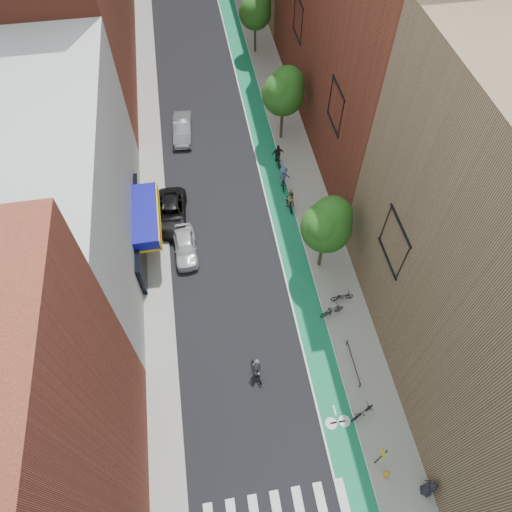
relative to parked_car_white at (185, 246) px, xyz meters
name	(u,v)px	position (x,y,z in m)	size (l,w,h in m)	color
ground	(268,417)	(3.79, -12.79, -0.68)	(160.00, 160.00, 0.00)	black
bike_lane	(259,126)	(7.79, 13.21, -0.68)	(2.00, 68.00, 0.01)	#167B56
sidewalk_left	(150,137)	(-2.21, 13.21, -0.61)	(2.00, 68.00, 0.15)	gray
sidewalk_right	(286,122)	(10.29, 13.21, -0.61)	(3.00, 68.00, 0.15)	gray
building_left_near_red	(13,431)	(-7.21, -13.79, 7.32)	(8.00, 10.00, 16.00)	maroon
building_left_white	(59,197)	(-7.21, 1.21, 5.32)	(8.00, 20.00, 12.00)	silver
building_right_near_tan	(510,278)	(15.79, -10.79, 8.32)	(8.00, 20.00, 18.00)	#8C6B4C
tree_near	(327,225)	(9.44, -2.77, 3.97)	(3.40, 3.36, 6.42)	#332619
tree_mid	(284,91)	(9.44, 11.23, 4.21)	(3.55, 3.53, 6.74)	#332619
tree_far	(255,10)	(9.44, 25.23, 3.82)	(3.30, 3.25, 6.21)	#332619
sign_pole	(381,456)	(9.18, -16.29, 1.15)	(0.13, 0.71, 3.00)	#194C26
parked_car_white	(185,246)	(0.00, 0.00, 0.00)	(1.61, 4.00, 1.36)	silver
parked_car_black	(171,213)	(-0.81, 3.39, 0.01)	(2.30, 4.98, 1.39)	black
parked_car_silver	(183,129)	(0.79, 13.07, 0.04)	(1.53, 4.40, 1.45)	#94969C
cyclist_lead	(257,370)	(3.58, -10.08, -0.04)	(0.90, 1.78, 1.93)	black
cyclist_lane_near	(290,201)	(8.40, 2.95, 0.18)	(0.88, 1.78, 2.05)	black
cyclist_lane_mid	(278,158)	(8.47, 7.93, 0.09)	(1.03, 1.81, 2.07)	black
cyclist_lane_far	(283,178)	(8.37, 5.29, 0.31)	(1.20, 1.55, 2.11)	black
parked_bike_near	(362,413)	(9.19, -13.64, -0.07)	(0.61, 1.74, 0.92)	black
parked_bike_mid	(332,311)	(9.19, -6.91, 0.00)	(0.50, 1.76, 1.06)	black
parked_bike_far	(342,297)	(10.19, -5.91, -0.12)	(0.55, 1.57, 0.82)	black
pedestrian	(429,488)	(11.39, -18.08, 0.35)	(0.86, 0.56, 1.76)	black
fire_hydrant	(386,474)	(9.54, -17.00, -0.15)	(0.25, 0.25, 0.71)	orange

